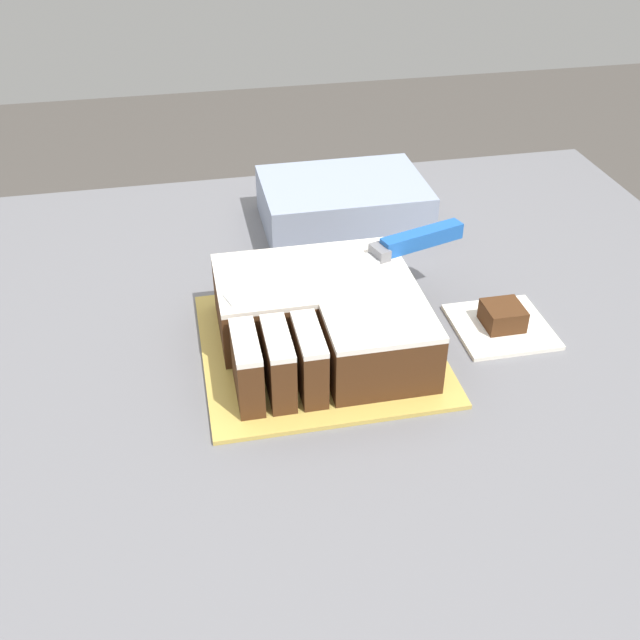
{
  "coord_description": "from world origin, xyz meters",
  "views": [
    {
      "loc": [
        -0.1,
        -0.76,
        1.53
      ],
      "look_at": [
        0.06,
        -0.01,
        0.99
      ],
      "focal_mm": 42.0,
      "sensor_mm": 36.0,
      "label": 1
    }
  ],
  "objects": [
    {
      "name": "storage_box",
      "position": [
        0.16,
        0.33,
        0.98
      ],
      "size": [
        0.26,
        0.19,
        0.08
      ],
      "color": "#8C99B2",
      "rests_on": "countertop"
    },
    {
      "name": "knife",
      "position": [
        0.17,
        0.07,
        1.04
      ],
      "size": [
        0.34,
        0.13,
        0.02
      ],
      "rotation": [
        0.0,
        0.0,
        3.44
      ],
      "color": "silver",
      "rests_on": "cake"
    },
    {
      "name": "paper_napkin",
      "position": [
        0.3,
        -0.01,
        0.95
      ],
      "size": [
        0.13,
        0.13,
        0.01
      ],
      "color": "white",
      "rests_on": "countertop"
    },
    {
      "name": "countertop",
      "position": [
        0.0,
        0.0,
        0.47
      ],
      "size": [
        1.4,
        1.1,
        0.95
      ],
      "color": "slate",
      "rests_on": "ground_plane"
    },
    {
      "name": "brownie",
      "position": [
        0.3,
        -0.01,
        0.97
      ],
      "size": [
        0.05,
        0.05,
        0.03
      ],
      "color": "#472814",
      "rests_on": "paper_napkin"
    },
    {
      "name": "cake",
      "position": [
        0.06,
        -0.0,
        0.99
      ],
      "size": [
        0.25,
        0.24,
        0.08
      ],
      "color": "#472814",
      "rests_on": "cake_board"
    },
    {
      "name": "cake_board",
      "position": [
        0.06,
        -0.01,
        0.95
      ],
      "size": [
        0.3,
        0.3,
        0.01
      ],
      "color": "gold",
      "rests_on": "countertop"
    }
  ]
}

